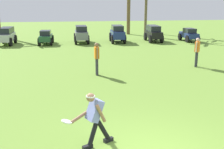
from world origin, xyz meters
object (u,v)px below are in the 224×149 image
object	(u,v)px
parked_car_slot_a	(6,35)
parked_car_slot_c	(81,34)
teammate_near_sideline	(97,56)
parked_car_slot_f	(189,35)
parked_car_slot_d	(117,33)
parked_car_slot_e	(153,33)
parked_car_slot_b	(46,37)
teammate_midfield	(197,49)
frisbee_thrower	(95,117)
frisbee_in_flight	(67,122)

from	to	relation	value
parked_car_slot_a	parked_car_slot_c	distance (m)	5.91
teammate_near_sideline	parked_car_slot_f	distance (m)	13.27
parked_car_slot_d	parked_car_slot_c	bearing A→B (deg)	179.00
parked_car_slot_e	parked_car_slot_c	bearing A→B (deg)	-179.67
parked_car_slot_c	parked_car_slot_b	bearing A→B (deg)	-174.90
teammate_midfield	parked_car_slot_e	size ratio (longest dim) A/B	0.65
frisbee_thrower	parked_car_slot_f	world-z (taller)	frisbee_thrower
frisbee_in_flight	parked_car_slot_f	xyz separation A→B (m)	(10.02, 16.81, -0.20)
frisbee_thrower	frisbee_in_flight	xyz separation A→B (m)	(-0.67, -0.13, -0.03)
teammate_near_sideline	parked_car_slot_a	xyz separation A→B (m)	(-6.34, 10.18, -0.22)
frisbee_in_flight	parked_car_slot_f	world-z (taller)	parked_car_slot_f
frisbee_thrower	parked_car_slot_e	world-z (taller)	frisbee_thrower
parked_car_slot_d	parked_car_slot_b	bearing A→B (deg)	-178.02
teammate_near_sideline	frisbee_in_flight	bearing A→B (deg)	-100.59
teammate_midfield	parked_car_slot_a	world-z (taller)	teammate_midfield
frisbee_thrower	parked_car_slot_f	size ratio (longest dim) A/B	0.64
parked_car_slot_d	parked_car_slot_f	size ratio (longest dim) A/B	1.06
teammate_midfield	parked_car_slot_b	size ratio (longest dim) A/B	0.71
parked_car_slot_c	parked_car_slot_e	bearing A→B (deg)	0.33
frisbee_in_flight	parked_car_slot_f	distance (m)	19.57
teammate_midfield	parked_car_slot_e	world-z (taller)	teammate_midfield
teammate_near_sideline	parked_car_slot_d	distance (m)	10.47
frisbee_in_flight	parked_car_slot_d	xyz separation A→B (m)	(3.84, 16.99, -0.03)
parked_car_slot_f	frisbee_in_flight	bearing A→B (deg)	-120.81
frisbee_thrower	parked_car_slot_c	distance (m)	16.92
parked_car_slot_e	parked_car_slot_f	distance (m)	3.09
parked_car_slot_b	parked_car_slot_e	size ratio (longest dim) A/B	0.92
parked_car_slot_b	parked_car_slot_c	world-z (taller)	parked_car_slot_c
parked_car_slot_c	parked_car_slot_e	world-z (taller)	parked_car_slot_c
frisbee_thrower	parked_car_slot_a	bearing A→B (deg)	108.77
parked_car_slot_a	parked_car_slot_e	world-z (taller)	same
parked_car_slot_e	parked_car_slot_f	bearing A→B (deg)	-5.00
parked_car_slot_e	frisbee_in_flight	bearing A→B (deg)	-112.15
parked_car_slot_c	parked_car_slot_e	distance (m)	6.11
parked_car_slot_b	parked_car_slot_d	world-z (taller)	parked_car_slot_d
teammate_near_sideline	parked_car_slot_a	size ratio (longest dim) A/B	0.64
teammate_midfield	parked_car_slot_c	world-z (taller)	teammate_midfield
parked_car_slot_b	parked_car_slot_e	world-z (taller)	parked_car_slot_e
parked_car_slot_a	parked_car_slot_d	xyz separation A→B (m)	(8.90, -0.02, 0.02)
teammate_midfield	parked_car_slot_a	distance (m)	14.94
parked_car_slot_c	parked_car_slot_e	xyz separation A→B (m)	(6.11, 0.03, -0.02)
frisbee_in_flight	parked_car_slot_b	size ratio (longest dim) A/B	0.15
teammate_midfield	parked_car_slot_c	xyz separation A→B (m)	(-5.86, 9.24, -0.20)
frisbee_in_flight	parked_car_slot_b	xyz separation A→B (m)	(-1.99, 16.79, -0.20)
frisbee_thrower	teammate_near_sideline	distance (m)	6.74
parked_car_slot_d	teammate_near_sideline	bearing A→B (deg)	-104.17
frisbee_in_flight	parked_car_slot_a	bearing A→B (deg)	106.57
frisbee_thrower	parked_car_slot_d	xyz separation A→B (m)	(3.17, 16.86, -0.05)
parked_car_slot_b	parked_car_slot_f	world-z (taller)	same
frisbee_thrower	frisbee_in_flight	world-z (taller)	frisbee_thrower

